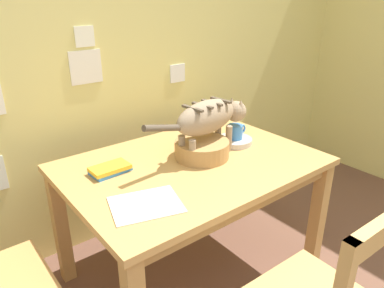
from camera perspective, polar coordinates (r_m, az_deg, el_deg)
wall_rear at (r=2.32m, az=-12.10°, el=14.92°), size 4.80×0.11×2.50m
dining_table at (r=1.94m, az=0.00°, el=-5.06°), size 1.30×0.92×0.73m
cat at (r=1.92m, az=2.85°, el=4.14°), size 0.71×0.19×0.31m
saucer_bowl at (r=2.14m, az=6.66°, el=0.49°), size 0.20×0.20×0.03m
coffee_mug at (r=2.12m, az=6.80°, el=1.94°), size 0.13×0.09×0.08m
magazine at (r=1.55m, az=-7.25°, el=-9.41°), size 0.34×0.30×0.01m
book_stack at (r=1.83m, az=-12.70°, el=-3.87°), size 0.20×0.13×0.04m
wicker_basket at (r=1.94m, az=1.55°, el=-0.75°), size 0.29×0.29×0.09m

